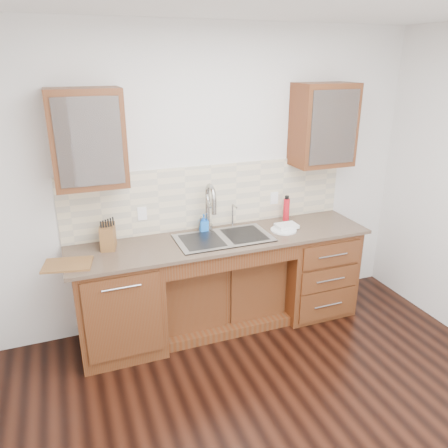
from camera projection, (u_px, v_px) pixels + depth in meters
name	position (u px, v px, depth m)	size (l,w,h in m)	color
ground	(297.00, 443.00, 2.96)	(4.00, 3.50, 0.10)	black
wall_back	(209.00, 180.00, 4.04)	(4.00, 0.10, 2.70)	silver
base_cabinet_left	(119.00, 303.00, 3.74)	(0.70, 0.62, 0.88)	#593014
base_cabinet_center	(219.00, 288.00, 4.16)	(1.20, 0.44, 0.70)	#593014
base_cabinet_right	(311.00, 268.00, 4.37)	(0.70, 0.62, 0.88)	#593014
countertop	(223.00, 239.00, 3.88)	(2.70, 0.65, 0.03)	#84705B
backsplash	(211.00, 196.00, 4.04)	(2.70, 0.02, 0.59)	beige
sink	(224.00, 247.00, 3.89)	(0.84, 0.46, 0.19)	#9E9EA5
faucet	(207.00, 210.00, 3.97)	(0.04, 0.04, 0.40)	#999993
filter_tap	(233.00, 215.00, 4.09)	(0.02, 0.02, 0.24)	#999993
upper_cabinet_left	(87.00, 139.00, 3.34)	(0.55, 0.34, 0.75)	#593014
upper_cabinet_right	(323.00, 125.00, 4.03)	(0.55, 0.34, 0.75)	#593014
outlet_left	(142.00, 214.00, 3.85)	(0.08, 0.01, 0.12)	white
outlet_right	(274.00, 198.00, 4.28)	(0.08, 0.01, 0.12)	white
soap_bottle	(204.00, 223.00, 3.99)	(0.07, 0.08, 0.16)	blue
water_bottle	(286.00, 210.00, 4.25)	(0.06, 0.06, 0.22)	red
plate	(284.00, 230.00, 4.03)	(0.24, 0.24, 0.01)	white
dish_towel	(287.00, 226.00, 4.07)	(0.20, 0.14, 0.03)	white
knife_block	(108.00, 237.00, 3.63)	(0.11, 0.18, 0.21)	#9C662E
cutting_board	(68.00, 265.00, 3.35)	(0.36, 0.25, 0.02)	brown
cup_left_a	(66.00, 147.00, 3.30)	(0.13, 0.13, 0.10)	white
cup_left_b	(102.00, 145.00, 3.39)	(0.10, 0.10, 0.09)	silver
cup_right_a	(315.00, 131.00, 4.02)	(0.14, 0.14, 0.11)	white
cup_right_b	(335.00, 130.00, 4.09)	(0.11, 0.11, 0.10)	white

